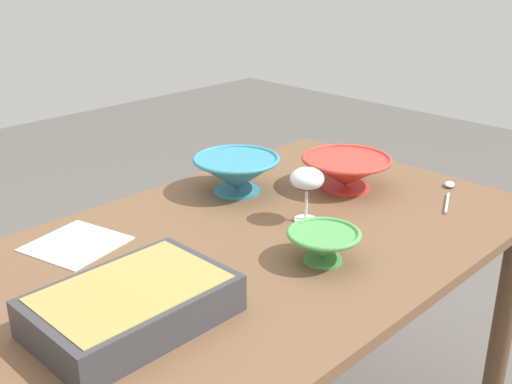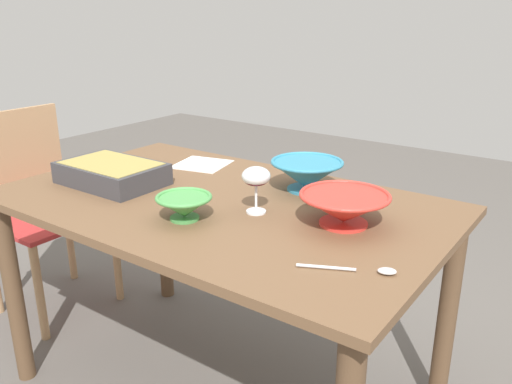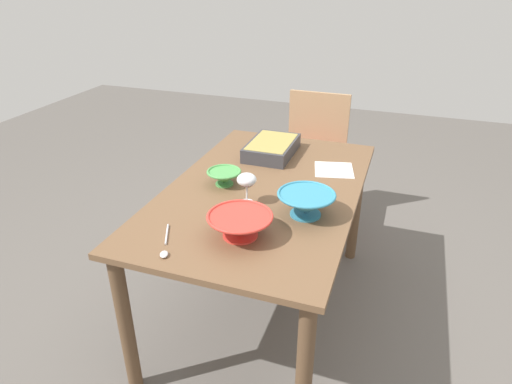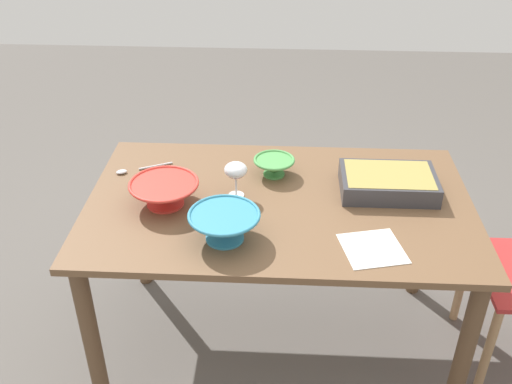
% 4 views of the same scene
% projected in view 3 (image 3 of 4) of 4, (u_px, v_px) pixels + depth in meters
% --- Properties ---
extents(ground_plane, '(8.00, 8.00, 0.00)m').
position_uv_depth(ground_plane, '(263.00, 309.00, 2.46)').
color(ground_plane, '#5B5651').
extents(dining_table, '(1.45, 0.88, 0.75)m').
position_uv_depth(dining_table, '(263.00, 208.00, 2.17)').
color(dining_table, brown).
rests_on(dining_table, ground_plane).
extents(chair, '(0.40, 0.45, 0.92)m').
position_uv_depth(chair, '(313.00, 154.00, 3.14)').
color(chair, '#B22D2D').
rests_on(chair, ground_plane).
extents(wine_glass, '(0.09, 0.09, 0.14)m').
position_uv_depth(wine_glass, '(247.00, 181.00, 1.94)').
color(wine_glass, white).
rests_on(wine_glass, dining_table).
extents(casserole_dish, '(0.36, 0.24, 0.08)m').
position_uv_depth(casserole_dish, '(272.00, 147.00, 2.48)').
color(casserole_dish, '#38383D').
rests_on(casserole_dish, dining_table).
extents(mixing_bowl, '(0.26, 0.26, 0.10)m').
position_uv_depth(mixing_bowl, '(240.00, 224.00, 1.73)').
color(mixing_bowl, red).
rests_on(mixing_bowl, dining_table).
extents(small_bowl, '(0.17, 0.17, 0.07)m').
position_uv_depth(small_bowl, '(224.00, 177.00, 2.14)').
color(small_bowl, '#4C994C').
rests_on(small_bowl, dining_table).
extents(serving_bowl, '(0.25, 0.25, 0.11)m').
position_uv_depth(serving_bowl, '(306.00, 203.00, 1.87)').
color(serving_bowl, teal).
rests_on(serving_bowl, dining_table).
extents(serving_spoon, '(0.22, 0.12, 0.01)m').
position_uv_depth(serving_spoon, '(165.00, 247.00, 1.67)').
color(serving_spoon, silver).
rests_on(serving_spoon, dining_table).
extents(napkin, '(0.24, 0.23, 0.00)m').
position_uv_depth(napkin, '(334.00, 170.00, 2.30)').
color(napkin, white).
rests_on(napkin, dining_table).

